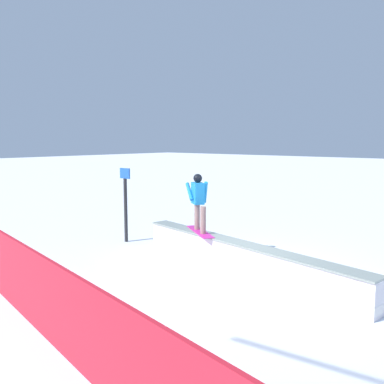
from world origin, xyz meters
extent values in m
plane|color=white|center=(0.00, 0.00, 0.00)|extent=(120.00, 120.00, 0.00)
cube|color=white|center=(0.00, 0.00, 0.33)|extent=(6.26, 1.41, 0.66)
cube|color=white|center=(0.00, 0.00, 0.17)|extent=(6.27, 1.42, 0.16)
cube|color=gray|center=(0.00, 0.00, 0.68)|extent=(6.27, 1.47, 0.04)
cube|color=#CB2693|center=(1.38, -0.23, 0.71)|extent=(1.37, 1.04, 0.01)
cylinder|color=gray|center=(1.59, -0.37, 1.05)|extent=(0.19, 0.19, 0.66)
cylinder|color=gray|center=(1.17, -0.09, 1.05)|extent=(0.19, 0.19, 0.66)
cube|color=#1E88D4|center=(1.55, -0.34, 1.64)|extent=(0.47, 0.42, 0.53)
sphere|color=black|center=(1.55, -0.34, 2.02)|extent=(0.22, 0.22, 0.22)
cylinder|color=#1E88D4|center=(1.79, -0.30, 1.67)|extent=(0.44, 0.34, 0.43)
cylinder|color=#1E88D4|center=(1.38, -0.42, 1.67)|extent=(0.25, 0.20, 0.55)
cube|color=red|center=(0.00, 4.53, 0.63)|extent=(10.98, 1.86, 1.27)
cylinder|color=#262628|center=(4.16, -0.20, 0.93)|extent=(0.10, 0.10, 1.86)
cube|color=blue|center=(4.16, -0.20, 2.01)|extent=(0.40, 0.04, 0.30)
camera|label=1|loc=(-4.94, 7.47, 2.99)|focal=38.32mm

